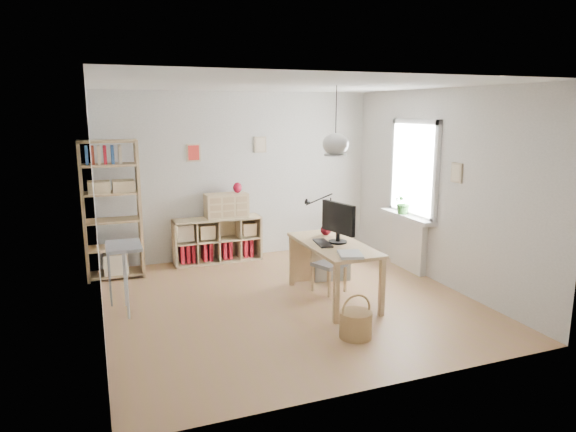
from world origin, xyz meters
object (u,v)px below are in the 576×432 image
object	(u,v)px
storage_chest	(330,265)
chair	(326,261)
drawer_chest	(226,205)
cube_shelf	(216,243)
desk	(334,250)
monitor	(338,220)
tall_bookshelf	(111,204)

from	to	relation	value
storage_chest	chair	bearing A→B (deg)	-108.45
drawer_chest	cube_shelf	bearing A→B (deg)	165.80
storage_chest	drawer_chest	distance (m)	1.94
chair	storage_chest	distance (m)	0.65
desk	chair	xyz separation A→B (m)	(0.05, 0.33, -0.24)
cube_shelf	storage_chest	size ratio (longest dim) A/B	2.05
cube_shelf	drawer_chest	world-z (taller)	drawer_chest
chair	drawer_chest	distance (m)	2.13
storage_chest	monitor	world-z (taller)	monitor
tall_bookshelf	storage_chest	bearing A→B (deg)	-20.54
chair	storage_chest	bearing A→B (deg)	38.94
tall_bookshelf	drawer_chest	xyz separation A→B (m)	(1.75, 0.24, -0.18)
drawer_chest	storage_chest	bearing A→B (deg)	-49.68
desk	chair	world-z (taller)	desk
chair	cube_shelf	bearing A→B (deg)	98.39
desk	drawer_chest	distance (m)	2.36
tall_bookshelf	chair	world-z (taller)	tall_bookshelf
tall_bookshelf	storage_chest	xyz separation A→B (m)	(2.94, -1.10, -0.91)
desk	tall_bookshelf	bearing A→B (deg)	142.99
chair	drawer_chest	xyz separation A→B (m)	(-0.90, 1.86, 0.49)
tall_bookshelf	drawer_chest	distance (m)	1.77
cube_shelf	monitor	size ratio (longest dim) A/B	2.37
desk	storage_chest	distance (m)	1.03
desk	storage_chest	size ratio (longest dim) A/B	2.20
chair	monitor	distance (m)	0.70
desk	drawer_chest	xyz separation A→B (m)	(-0.84, 2.19, 0.26)
desk	storage_chest	xyz separation A→B (m)	(0.36, 0.85, -0.48)
desk	drawer_chest	bearing A→B (deg)	111.01
chair	drawer_chest	bearing A→B (deg)	94.59
tall_bookshelf	storage_chest	world-z (taller)	tall_bookshelf
tall_bookshelf	drawer_chest	bearing A→B (deg)	7.83
monitor	chair	bearing A→B (deg)	78.36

